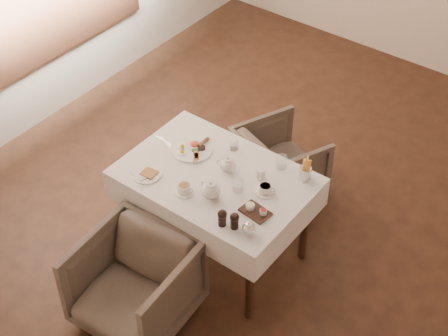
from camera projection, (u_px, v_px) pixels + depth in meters
table at (216, 188)px, 4.72m from camera, size 1.28×0.88×0.75m
armchair_near at (135, 285)px, 4.49m from camera, size 0.75×0.77×0.65m
armchair_far at (280, 162)px, 5.47m from camera, size 0.81×0.82×0.57m
breakfast_plate at (192, 148)px, 4.84m from camera, size 0.30×0.30×0.04m
side_plate at (146, 174)px, 4.64m from camera, size 0.21×0.20×0.02m
teapot_centre at (228, 164)px, 4.64m from camera, size 0.18×0.16×0.12m
teapot_front at (211, 190)px, 4.44m from camera, size 0.19×0.16×0.14m
creamer at (261, 173)px, 4.60m from camera, size 0.08×0.08×0.07m
teacup_near at (184, 189)px, 4.50m from camera, size 0.13×0.13×0.06m
teacup_far at (265, 190)px, 4.50m from camera, size 0.13×0.13×0.06m
glass_left at (234, 144)px, 4.83m from camera, size 0.08×0.08×0.09m
glass_mid at (238, 185)px, 4.50m from camera, size 0.08×0.08×0.10m
glass_right at (282, 162)px, 4.67m from camera, size 0.08×0.08×0.10m
condiment_board at (255, 211)px, 4.37m from camera, size 0.20×0.15×0.05m
pepper_mill_left at (222, 218)px, 4.26m from camera, size 0.07×0.07×0.12m
pepper_mill_right at (235, 221)px, 4.24m from camera, size 0.08×0.08×0.12m
silver_pot at (249, 228)px, 4.21m from camera, size 0.13×0.12×0.11m
fries_cup at (305, 170)px, 4.57m from camera, size 0.08×0.08×0.18m
cutlery_fork at (165, 141)px, 4.92m from camera, size 0.18×0.02×0.00m
cutlery_knife at (168, 144)px, 4.89m from camera, size 0.18×0.08×0.00m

